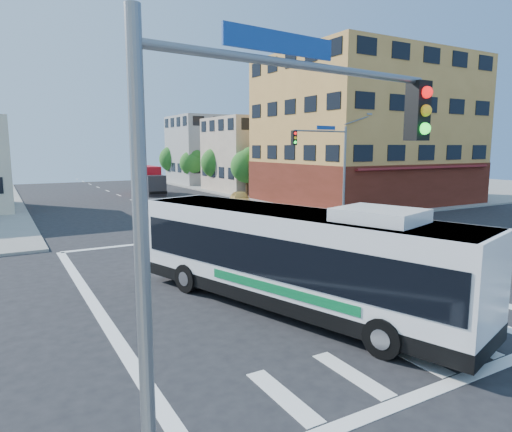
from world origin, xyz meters
TOP-DOWN VIEW (x-y plane):
  - ground at (0.00, 0.00)m, footprint 120.00×120.00m
  - sidewalk_ne at (35.00, 35.00)m, footprint 50.00×50.00m
  - corner_building_ne at (19.99, 18.48)m, footprint 18.10×15.44m
  - building_east_near at (16.98, 33.98)m, footprint 12.06×10.06m
  - building_east_far at (16.98, 47.98)m, footprint 12.06×10.06m
  - signal_mast_ne at (9.08, 10.62)m, footprint 7.91×1.13m
  - signal_mast_sw at (-9.08, -10.64)m, footprint 7.91×1.01m
  - street_tree_a at (11.90, 27.92)m, footprint 3.60×3.60m
  - street_tree_b at (11.90, 35.92)m, footprint 3.80×3.80m
  - street_tree_c at (11.90, 43.92)m, footprint 3.40×3.40m
  - street_tree_d at (11.90, 51.92)m, footprint 4.00×4.00m
  - transit_bus at (-3.71, -3.50)m, footprint 6.41×12.91m
  - box_truck at (3.32, 36.49)m, footprint 2.20×7.21m
  - parked_car at (7.50, 21.44)m, footprint 2.99×4.48m

SIDE VIEW (x-z plane):
  - ground at x=0.00m, z-range 0.00..0.00m
  - sidewalk_ne at x=35.00m, z-range 0.00..0.15m
  - parked_car at x=7.50m, z-range 0.00..1.42m
  - box_truck at x=3.32m, z-range -0.05..3.19m
  - transit_bus at x=-3.71m, z-range -0.04..3.71m
  - street_tree_c at x=11.90m, z-range 0.82..6.11m
  - street_tree_a at x=11.90m, z-range 0.83..6.35m
  - street_tree_b at x=11.90m, z-range 0.85..6.65m
  - street_tree_d at x=11.90m, z-range 0.87..6.90m
  - building_east_near at x=16.98m, z-range 0.01..9.01m
  - signal_mast_ne at x=9.08m, z-range 0.95..9.02m
  - signal_mast_sw at x=-9.08m, z-range 0.95..9.02m
  - building_east_far at x=16.98m, z-range 0.01..10.01m
  - corner_building_ne at x=19.99m, z-range -1.11..12.89m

